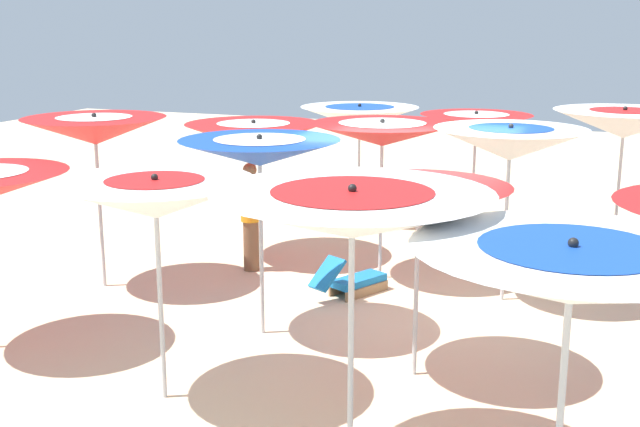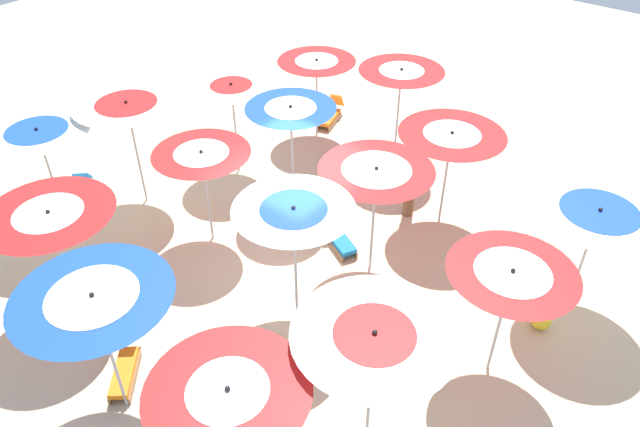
{
  "view_description": "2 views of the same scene",
  "coord_description": "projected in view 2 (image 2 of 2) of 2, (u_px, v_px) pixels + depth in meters",
  "views": [
    {
      "loc": [
        -9.87,
        -2.56,
        3.77
      ],
      "look_at": [
        1.63,
        1.86,
        0.83
      ],
      "focal_mm": 45.55,
      "sensor_mm": 36.0,
      "label": 1
    },
    {
      "loc": [
        6.16,
        -6.84,
        8.17
      ],
      "look_at": [
        0.24,
        0.52,
        0.97
      ],
      "focal_mm": 33.65,
      "sensor_mm": 36.0,
      "label": 2
    }
  ],
  "objects": [
    {
      "name": "beach_umbrella_4",
      "position": [
        511.0,
        279.0,
        8.86
      ],
      "size": [
        1.96,
        1.96,
        2.24
      ],
      "color": "#B2B2B7",
      "rests_on": "ground"
    },
    {
      "name": "beach_umbrella_2",
      "position": [
        401.0,
        78.0,
        13.86
      ],
      "size": [
        1.99,
        1.99,
        2.52
      ],
      "color": "#B2B2B7",
      "rests_on": "ground"
    },
    {
      "name": "beach_umbrella_6",
      "position": [
        291.0,
        114.0,
        12.47
      ],
      "size": [
        1.91,
        1.91,
        2.47
      ],
      "color": "#B2B2B7",
      "rests_on": "ground"
    },
    {
      "name": "beach_umbrella_14",
      "position": [
        51.0,
        222.0,
        9.95
      ],
      "size": [
        2.18,
        2.18,
        2.28
      ],
      "color": "#B2B2B7",
      "rests_on": "ground"
    },
    {
      "name": "beach_umbrella_11",
      "position": [
        128.0,
        111.0,
        12.52
      ],
      "size": [
        2.23,
        2.23,
        2.54
      ],
      "color": "#B2B2B7",
      "rests_on": "ground"
    },
    {
      "name": "beach_umbrella_3",
      "position": [
        317.0,
        67.0,
        15.15
      ],
      "size": [
        1.99,
        1.99,
        2.17
      ],
      "color": "#B2B2B7",
      "rests_on": "ground"
    },
    {
      "name": "lounger_2",
      "position": [
        339.0,
        237.0,
        12.48
      ],
      "size": [
        1.26,
        0.86,
        0.62
      ],
      "rotation": [
        0.0,
        0.0,
        5.82
      ],
      "color": "olive",
      "rests_on": "ground"
    },
    {
      "name": "beach_umbrella_8",
      "position": [
        374.0,
        345.0,
        7.64
      ],
      "size": [
        2.16,
        2.16,
        2.48
      ],
      "color": "#B2B2B7",
      "rests_on": "ground"
    },
    {
      "name": "beach_ball",
      "position": [
        541.0,
        320.0,
        10.69
      ],
      "size": [
        0.36,
        0.36,
        0.36
      ],
      "primitive_type": "sphere",
      "color": "yellow",
      "rests_on": "ground"
    },
    {
      "name": "lounger_0",
      "position": [
        80.0,
        194.0,
        13.73
      ],
      "size": [
        1.08,
        1.08,
        0.54
      ],
      "rotation": [
        0.0,
        0.0,
        5.49
      ],
      "color": "olive",
      "rests_on": "ground"
    },
    {
      "name": "lounger_1",
      "position": [
        330.0,
        115.0,
        16.75
      ],
      "size": [
        0.71,
        1.29,
        0.65
      ],
      "rotation": [
        0.0,
        0.0,
        5.01
      ],
      "color": "olive",
      "rests_on": "ground"
    },
    {
      "name": "beach_umbrella_12",
      "position": [
        229.0,
        398.0,
        7.12
      ],
      "size": [
        2.02,
        2.02,
        2.33
      ],
      "color": "#B2B2B7",
      "rests_on": "ground"
    },
    {
      "name": "beach_umbrella_9",
      "position": [
        294.0,
        219.0,
        9.77
      ],
      "size": [
        2.04,
        2.04,
        2.45
      ],
      "color": "#B2B2B7",
      "rests_on": "ground"
    },
    {
      "name": "beach_umbrella_15",
      "position": [
        39.0,
        138.0,
        11.84
      ],
      "size": [
        2.09,
        2.09,
        2.42
      ],
      "color": "#B2B2B7",
      "rests_on": "ground"
    },
    {
      "name": "lounger_3",
      "position": [
        125.0,
        366.0,
        9.84
      ],
      "size": [
        1.13,
        1.2,
        0.67
      ],
      "rotation": [
        0.0,
        0.0,
        5.44
      ],
      "color": "olive",
      "rests_on": "ground"
    },
    {
      "name": "beach_umbrella_1",
      "position": [
        451.0,
        142.0,
        12.08
      ],
      "size": [
        2.17,
        2.17,
        2.25
      ],
      "color": "#B2B2B7",
      "rests_on": "ground"
    },
    {
      "name": "beach_umbrella_7",
      "position": [
        232.0,
        92.0,
        13.67
      ],
      "size": [
        1.94,
        1.94,
        2.33
      ],
      "color": "#B2B2B7",
      "rests_on": "ground"
    },
    {
      "name": "beach_umbrella_5",
      "position": [
        376.0,
        177.0,
        10.77
      ],
      "size": [
        2.11,
        2.11,
        2.39
      ],
      "color": "#B2B2B7",
      "rests_on": "ground"
    },
    {
      "name": "beachgoer_0",
      "position": [
        411.0,
        182.0,
        12.94
      ],
      "size": [
        0.3,
        0.3,
        1.68
      ],
      "rotation": [
        0.0,
        0.0,
        3.34
      ],
      "color": "brown",
      "rests_on": "ground"
    },
    {
      "name": "beach_umbrella_0",
      "position": [
        597.0,
        220.0,
        10.07
      ],
      "size": [
        2.25,
        2.25,
        2.24
      ],
      "color": "#B2B2B7",
      "rests_on": "ground"
    },
    {
      "name": "ground",
      "position": [
        295.0,
        260.0,
        12.27
      ],
      "size": [
        39.57,
        39.57,
        0.04
      ],
      "primitive_type": "cube",
      "color": "beige"
    },
    {
      "name": "beach_umbrella_10",
      "position": [
        202.0,
        160.0,
        11.64
      ],
      "size": [
        1.93,
        1.93,
        2.17
      ],
      "color": "#B2B2B7",
      "rests_on": "ground"
    },
    {
      "name": "beach_umbrella_13",
      "position": [
        95.0,
        306.0,
        8.16
      ],
      "size": [
        2.22,
        2.22,
        2.47
      ],
      "color": "#B2B2B7",
      "rests_on": "ground"
    }
  ]
}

